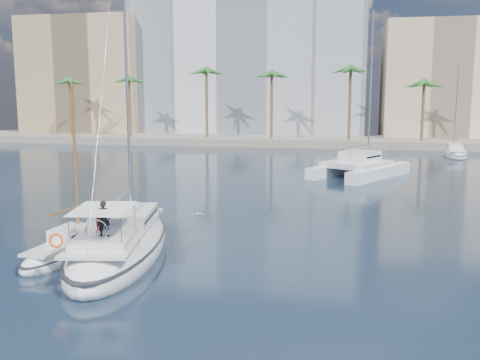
# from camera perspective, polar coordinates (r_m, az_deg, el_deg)

# --- Properties ---
(ground) EXTENTS (160.00, 160.00, 0.00)m
(ground) POSITION_cam_1_polar(r_m,az_deg,el_deg) (28.38, -0.60, -7.22)
(ground) COLOR black
(ground) RESTS_ON ground
(quay) EXTENTS (120.00, 14.00, 1.20)m
(quay) POSITION_cam_1_polar(r_m,az_deg,el_deg) (88.17, 7.33, 4.17)
(quay) COLOR gray
(quay) RESTS_ON ground
(building_modern) EXTENTS (42.00, 16.00, 28.00)m
(building_modern) POSITION_cam_1_polar(r_m,az_deg,el_deg) (101.39, 0.98, 12.44)
(building_modern) COLOR silver
(building_modern) RESTS_ON ground
(building_tan_left) EXTENTS (22.00, 14.00, 22.00)m
(building_tan_left) POSITION_cam_1_polar(r_m,az_deg,el_deg) (106.85, -15.74, 10.33)
(building_tan_left) COLOR tan
(building_tan_left) RESTS_ON ground
(building_beige) EXTENTS (20.00, 14.00, 20.00)m
(building_beige) POSITION_cam_1_polar(r_m,az_deg,el_deg) (98.13, 20.91, 9.64)
(building_beige) COLOR beige
(building_beige) RESTS_ON ground
(palm_left) EXTENTS (3.60, 3.60, 12.30)m
(palm_left) POSITION_cam_1_polar(r_m,az_deg,el_deg) (92.55, -14.58, 10.18)
(palm_left) COLOR brown
(palm_left) RESTS_ON ground
(palm_centre) EXTENTS (3.60, 3.60, 12.30)m
(palm_centre) POSITION_cam_1_polar(r_m,az_deg,el_deg) (83.91, 7.29, 10.55)
(palm_centre) COLOR brown
(palm_centre) RESTS_ON ground
(main_sloop) EXTENTS (6.30, 13.43, 19.16)m
(main_sloop) POSITION_cam_1_polar(r_m,az_deg,el_deg) (27.48, -12.66, -6.76)
(main_sloop) COLOR white
(main_sloop) RESTS_ON ground
(small_sloop) EXTENTS (2.57, 6.48, 9.10)m
(small_sloop) POSITION_cam_1_polar(r_m,az_deg,el_deg) (27.93, -18.20, -7.15)
(small_sloop) COLOR white
(small_sloop) RESTS_ON ground
(catamaran) EXTENTS (10.35, 12.29, 16.19)m
(catamaran) POSITION_cam_1_polar(r_m,az_deg,el_deg) (54.11, 12.58, 1.57)
(catamaran) COLOR white
(catamaran) RESTS_ON ground
(seagull) EXTENTS (0.95, 0.41, 0.18)m
(seagull) POSITION_cam_1_polar(r_m,az_deg,el_deg) (34.03, -4.55, -3.63)
(seagull) COLOR silver
(seagull) RESTS_ON ground
(moored_yacht_a) EXTENTS (3.37, 9.52, 11.90)m
(moored_yacht_a) POSITION_cam_1_polar(r_m,az_deg,el_deg) (75.54, 21.95, 2.33)
(moored_yacht_a) COLOR white
(moored_yacht_a) RESTS_ON ground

